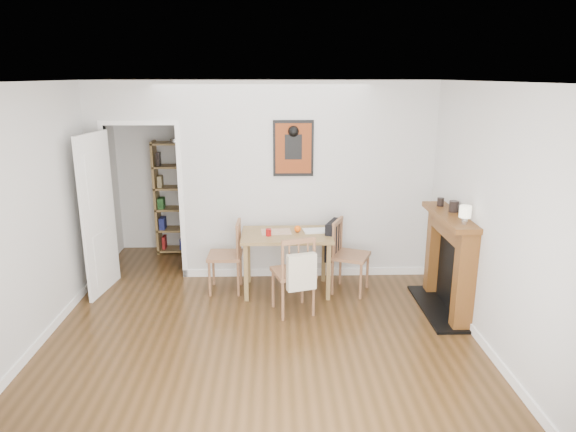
{
  "coord_description": "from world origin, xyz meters",
  "views": [
    {
      "loc": [
        0.14,
        -5.23,
        2.66
      ],
      "look_at": [
        0.31,
        0.6,
        1.05
      ],
      "focal_mm": 32.0,
      "sensor_mm": 36.0,
      "label": 1
    }
  ],
  "objects_px": {
    "chair_front": "(293,273)",
    "fireplace": "(450,260)",
    "orange_fruit": "(298,229)",
    "bookshelf": "(179,198)",
    "notebook": "(315,231)",
    "mantel_lamp": "(465,213)",
    "red_glass": "(269,232)",
    "dining_table": "(287,241)",
    "chair_right": "(349,255)",
    "chair_left": "(225,256)",
    "ceramic_jar_a": "(454,206)",
    "ceramic_jar_b": "(440,202)"
  },
  "relations": [
    {
      "from": "chair_right",
      "to": "ceramic_jar_b",
      "type": "xyz_separation_m",
      "value": [
        1.03,
        -0.2,
        0.73
      ]
    },
    {
      "from": "chair_right",
      "to": "dining_table",
      "type": "bearing_deg",
      "value": 177.13
    },
    {
      "from": "orange_fruit",
      "to": "bookshelf",
      "type": "bearing_deg",
      "value": 139.08
    },
    {
      "from": "orange_fruit",
      "to": "ceramic_jar_b",
      "type": "height_order",
      "value": "ceramic_jar_b"
    },
    {
      "from": "chair_right",
      "to": "ceramic_jar_b",
      "type": "bearing_deg",
      "value": -10.79
    },
    {
      "from": "dining_table",
      "to": "chair_right",
      "type": "height_order",
      "value": "chair_right"
    },
    {
      "from": "bookshelf",
      "to": "red_glass",
      "type": "relative_size",
      "value": 19.65
    },
    {
      "from": "orange_fruit",
      "to": "notebook",
      "type": "bearing_deg",
      "value": 6.6
    },
    {
      "from": "chair_right",
      "to": "red_glass",
      "type": "distance_m",
      "value": 1.06
    },
    {
      "from": "fireplace",
      "to": "dining_table",
      "type": "bearing_deg",
      "value": 162.28
    },
    {
      "from": "chair_right",
      "to": "bookshelf",
      "type": "relative_size",
      "value": 0.54
    },
    {
      "from": "chair_front",
      "to": "ceramic_jar_a",
      "type": "distance_m",
      "value": 1.97
    },
    {
      "from": "dining_table",
      "to": "chair_front",
      "type": "bearing_deg",
      "value": -84.43
    },
    {
      "from": "red_glass",
      "to": "mantel_lamp",
      "type": "xyz_separation_m",
      "value": [
        2.05,
        -0.91,
        0.48
      ]
    },
    {
      "from": "bookshelf",
      "to": "orange_fruit",
      "type": "height_order",
      "value": "bookshelf"
    },
    {
      "from": "dining_table",
      "to": "chair_right",
      "type": "relative_size",
      "value": 1.2
    },
    {
      "from": "chair_front",
      "to": "bookshelf",
      "type": "bearing_deg",
      "value": 127.22
    },
    {
      "from": "chair_right",
      "to": "ceramic_jar_a",
      "type": "height_order",
      "value": "ceramic_jar_a"
    },
    {
      "from": "orange_fruit",
      "to": "dining_table",
      "type": "bearing_deg",
      "value": -157.55
    },
    {
      "from": "chair_front",
      "to": "ceramic_jar_b",
      "type": "bearing_deg",
      "value": 12.25
    },
    {
      "from": "mantel_lamp",
      "to": "ceramic_jar_a",
      "type": "relative_size",
      "value": 1.53
    },
    {
      "from": "chair_front",
      "to": "fireplace",
      "type": "height_order",
      "value": "fireplace"
    },
    {
      "from": "fireplace",
      "to": "ceramic_jar_b",
      "type": "height_order",
      "value": "ceramic_jar_b"
    },
    {
      "from": "chair_left",
      "to": "mantel_lamp",
      "type": "distance_m",
      "value": 2.91
    },
    {
      "from": "dining_table",
      "to": "chair_front",
      "type": "height_order",
      "value": "chair_front"
    },
    {
      "from": "fireplace",
      "to": "red_glass",
      "type": "bearing_deg",
      "value": 166.31
    },
    {
      "from": "dining_table",
      "to": "mantel_lamp",
      "type": "relative_size",
      "value": 5.73
    },
    {
      "from": "fireplace",
      "to": "red_glass",
      "type": "xyz_separation_m",
      "value": [
        -2.08,
        0.51,
        0.19
      ]
    },
    {
      "from": "ceramic_jar_a",
      "to": "chair_right",
      "type": "bearing_deg",
      "value": 156.75
    },
    {
      "from": "mantel_lamp",
      "to": "chair_left",
      "type": "bearing_deg",
      "value": 158.62
    },
    {
      "from": "notebook",
      "to": "ceramic_jar_a",
      "type": "height_order",
      "value": "ceramic_jar_a"
    },
    {
      "from": "dining_table",
      "to": "notebook",
      "type": "bearing_deg",
      "value": 12.9
    },
    {
      "from": "chair_front",
      "to": "orange_fruit",
      "type": "height_order",
      "value": "chair_front"
    },
    {
      "from": "red_glass",
      "to": "notebook",
      "type": "relative_size",
      "value": 0.29
    },
    {
      "from": "ceramic_jar_a",
      "to": "mantel_lamp",
      "type": "bearing_deg",
      "value": -96.02
    },
    {
      "from": "bookshelf",
      "to": "red_glass",
      "type": "height_order",
      "value": "bookshelf"
    },
    {
      "from": "notebook",
      "to": "mantel_lamp",
      "type": "height_order",
      "value": "mantel_lamp"
    },
    {
      "from": "mantel_lamp",
      "to": "ceramic_jar_a",
      "type": "height_order",
      "value": "mantel_lamp"
    },
    {
      "from": "fireplace",
      "to": "ceramic_jar_a",
      "type": "bearing_deg",
      "value": 76.6
    },
    {
      "from": "red_glass",
      "to": "orange_fruit",
      "type": "bearing_deg",
      "value": 21.63
    },
    {
      "from": "bookshelf",
      "to": "ceramic_jar_b",
      "type": "height_order",
      "value": "bookshelf"
    },
    {
      "from": "chair_front",
      "to": "ceramic_jar_a",
      "type": "xyz_separation_m",
      "value": [
        1.82,
        0.11,
        0.74
      ]
    },
    {
      "from": "bookshelf",
      "to": "notebook",
      "type": "height_order",
      "value": "bookshelf"
    },
    {
      "from": "chair_left",
      "to": "chair_front",
      "type": "distance_m",
      "value": 1.06
    },
    {
      "from": "fireplace",
      "to": "notebook",
      "type": "bearing_deg",
      "value": 155.63
    },
    {
      "from": "orange_fruit",
      "to": "ceramic_jar_a",
      "type": "relative_size",
      "value": 0.66
    },
    {
      "from": "bookshelf",
      "to": "mantel_lamp",
      "type": "bearing_deg",
      "value": -36.73
    },
    {
      "from": "dining_table",
      "to": "orange_fruit",
      "type": "relative_size",
      "value": 13.38
    },
    {
      "from": "chair_left",
      "to": "orange_fruit",
      "type": "height_order",
      "value": "chair_left"
    },
    {
      "from": "orange_fruit",
      "to": "ceramic_jar_a",
      "type": "distance_m",
      "value": 1.88
    }
  ]
}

